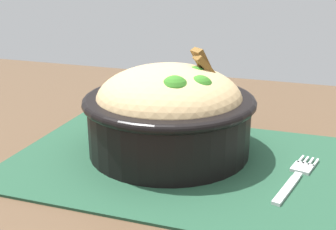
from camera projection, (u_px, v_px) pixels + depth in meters
name	position (u px, v px, depth m)	size (l,w,h in m)	color
table	(176.00, 201.00, 0.57)	(1.34, 0.85, 0.77)	#4C3826
placemat	(185.00, 162.00, 0.52)	(0.42, 0.28, 0.00)	#1E422D
bowl	(168.00, 112.00, 0.53)	(0.25, 0.25, 0.13)	black
fork	(297.00, 176.00, 0.48)	(0.04, 0.13, 0.00)	beige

